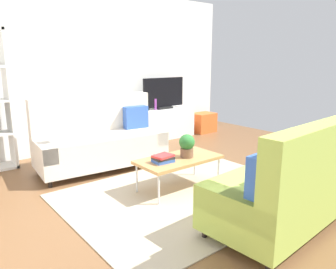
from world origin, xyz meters
name	(u,v)px	position (x,y,z in m)	size (l,w,h in m)	color
ground_plane	(188,191)	(0.00, 0.00, 0.00)	(7.68, 7.68, 0.00)	brown
wall_far	(87,70)	(0.00, 2.80, 1.45)	(6.40, 0.12, 2.90)	white
area_rug	(186,194)	(-0.10, -0.06, 0.01)	(2.90, 2.20, 0.01)	tan
couch_beige	(100,140)	(-0.43, 1.55, 0.44)	(1.97, 1.02, 1.10)	beige
couch_green	(293,183)	(0.24, -1.29, 0.45)	(1.95, 0.95, 1.10)	#A3BC4C
coffee_table	(179,160)	(-0.05, 0.14, 0.39)	(1.10, 0.56, 0.42)	#B7844C
tv_console	(163,123)	(1.50, 2.46, 0.32)	(1.40, 0.44, 0.64)	silver
tv	(164,94)	(1.50, 2.44, 0.95)	(1.00, 0.20, 0.64)	black
storage_trunk	(203,122)	(2.60, 2.36, 0.22)	(0.52, 0.40, 0.44)	orange
potted_plant	(187,145)	(0.06, 0.10, 0.58)	(0.20, 0.20, 0.30)	brown
table_book_0	(163,161)	(-0.31, 0.13, 0.44)	(0.24, 0.18, 0.04)	#3359B2
table_book_1	(163,158)	(-0.31, 0.13, 0.47)	(0.24, 0.18, 0.03)	#262626
table_book_2	(163,156)	(-0.31, 0.13, 0.50)	(0.24, 0.18, 0.03)	red
vase_0	(139,106)	(0.92, 2.51, 0.74)	(0.11, 0.11, 0.19)	silver
vase_1	(146,106)	(1.09, 2.51, 0.73)	(0.12, 0.12, 0.18)	#33B29E
bottle_0	(155,104)	(1.27, 2.42, 0.75)	(0.06, 0.06, 0.23)	purple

